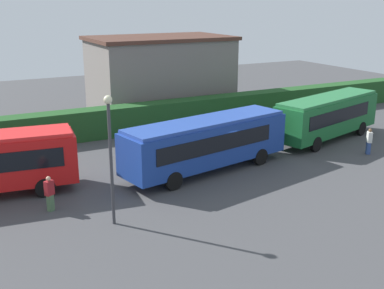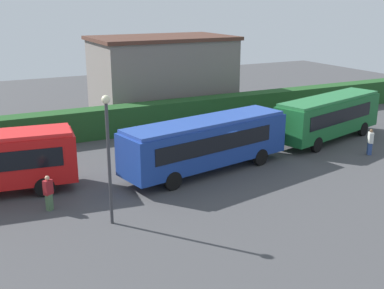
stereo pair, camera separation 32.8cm
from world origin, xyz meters
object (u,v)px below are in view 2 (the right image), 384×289
person_center (370,141)px  traffic_cone (191,130)px  bus_blue (207,141)px  person_left (48,192)px  lamppost (108,146)px  bus_green (329,115)px

person_center → traffic_cone: 12.41m
bus_blue → person_center: size_ratio=6.37×
person_center → traffic_cone: (-7.92, 9.54, -0.57)m
traffic_cone → person_left: bearing=-143.0°
traffic_cone → person_center: bearing=-50.3°
person_left → lamppost: bearing=8.6°
bus_blue → person_center: 10.94m
bus_blue → traffic_cone: bus_blue is taller
person_left → lamppost: (2.18, -2.66, 2.67)m
person_center → lamppost: 18.01m
person_center → lamppost: lamppost is taller
person_left → traffic_cone: (11.94, 8.98, -0.60)m
bus_green → person_left: (-19.77, -3.21, -0.88)m
bus_green → traffic_cone: (-7.83, 5.78, -1.48)m
bus_green → traffic_cone: 9.84m
bus_green → person_left: bearing=173.8°
bus_green → bus_blue: bearing=174.0°
bus_blue → person_center: bearing=-21.5°
bus_green → person_center: bus_green is taller
person_center → traffic_cone: size_ratio=2.79×
person_left → traffic_cone: size_ratio=2.85×
bus_blue → person_left: (-9.14, -1.45, -0.86)m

